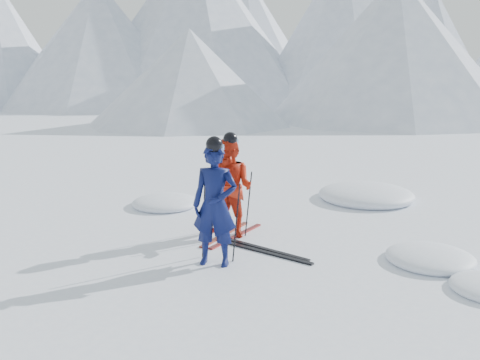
% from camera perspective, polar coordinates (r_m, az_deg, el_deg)
% --- Properties ---
extents(ground, '(160.00, 160.00, 0.00)m').
position_cam_1_polar(ground, '(8.47, 9.59, -9.11)').
color(ground, white).
rests_on(ground, ground).
extents(skier_blue, '(0.81, 0.63, 1.96)m').
position_cam_1_polar(skier_blue, '(7.99, -2.84, -2.83)').
color(skier_blue, '#0B1243').
rests_on(skier_blue, ground).
extents(skier_red, '(0.94, 0.75, 1.86)m').
position_cam_1_polar(skier_red, '(9.40, -1.09, -0.89)').
color(skier_red, red).
rests_on(skier_red, ground).
extents(pole_blue_left, '(0.13, 0.09, 1.30)m').
position_cam_1_polar(pole_blue_left, '(8.35, -4.10, -4.52)').
color(pole_blue_left, black).
rests_on(pole_blue_left, ground).
extents(pole_blue_right, '(0.13, 0.08, 1.30)m').
position_cam_1_polar(pole_blue_right, '(8.18, -0.42, -4.85)').
color(pole_blue_right, black).
rests_on(pole_blue_right, ground).
extents(pole_red_left, '(0.12, 0.10, 1.24)m').
position_cam_1_polar(pole_red_left, '(9.82, -1.94, -2.18)').
color(pole_red_left, black).
rests_on(pole_red_left, ground).
extents(pole_red_right, '(0.12, 0.09, 1.24)m').
position_cam_1_polar(pole_red_right, '(9.47, 0.95, -2.72)').
color(pole_red_right, black).
rests_on(pole_red_right, ground).
extents(ski_worn_left, '(0.12, 1.70, 0.03)m').
position_cam_1_polar(ski_worn_left, '(9.70, -1.69, -6.09)').
color(ski_worn_left, black).
rests_on(ski_worn_left, ground).
extents(ski_worn_right, '(0.24, 1.70, 0.03)m').
position_cam_1_polar(ski_worn_right, '(9.59, -0.43, -6.29)').
color(ski_worn_right, black).
rests_on(ski_worn_right, ground).
extents(ski_loose_a, '(1.68, 0.44, 0.03)m').
position_cam_1_polar(ski_loose_a, '(8.89, 3.04, -7.80)').
color(ski_loose_a, black).
rests_on(ski_loose_a, ground).
extents(ski_loose_b, '(1.69, 0.39, 0.03)m').
position_cam_1_polar(ski_loose_b, '(8.72, 3.25, -8.20)').
color(ski_loose_b, black).
rests_on(ski_loose_b, ground).
extents(snow_lumps, '(8.14, 6.20, 0.50)m').
position_cam_1_polar(snow_lumps, '(11.51, 11.22, -3.47)').
color(snow_lumps, white).
rests_on(snow_lumps, ground).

